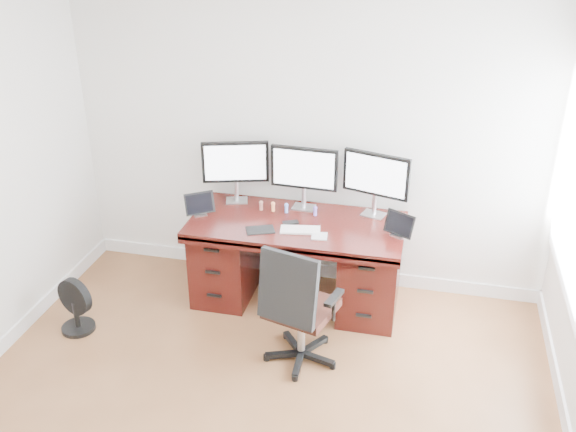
% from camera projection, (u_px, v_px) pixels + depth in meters
% --- Properties ---
extents(back_wall, '(4.00, 0.10, 2.70)m').
position_uv_depth(back_wall, '(309.00, 132.00, 5.21)').
color(back_wall, white).
rests_on(back_wall, ground).
extents(desk, '(1.70, 0.80, 0.75)m').
position_uv_depth(desk, '(297.00, 258.00, 5.26)').
color(desk, '#380E0B').
rests_on(desk, ground).
extents(office_chair, '(0.63, 0.63, 0.97)m').
position_uv_depth(office_chair, '(298.00, 325.00, 4.57)').
color(office_chair, black).
rests_on(office_chair, ground).
extents(floor_fan, '(0.31, 0.26, 0.45)m').
position_uv_depth(floor_fan, '(75.00, 306.00, 4.97)').
color(floor_fan, black).
rests_on(floor_fan, ground).
extents(monitor_left, '(0.54, 0.19, 0.53)m').
position_uv_depth(monitor_left, '(235.00, 164.00, 5.29)').
color(monitor_left, silver).
rests_on(monitor_left, desk).
extents(monitor_center, '(0.55, 0.15, 0.53)m').
position_uv_depth(monitor_center, '(304.00, 170.00, 5.17)').
color(monitor_center, silver).
rests_on(monitor_center, desk).
extents(monitor_right, '(0.54, 0.19, 0.53)m').
position_uv_depth(monitor_right, '(376.00, 177.00, 5.05)').
color(monitor_right, silver).
rests_on(monitor_right, desk).
extents(tablet_left, '(0.23, 0.19, 0.19)m').
position_uv_depth(tablet_left, '(199.00, 205.00, 5.16)').
color(tablet_left, silver).
rests_on(tablet_left, desk).
extents(tablet_right, '(0.24, 0.17, 0.19)m').
position_uv_depth(tablet_right, '(399.00, 226.00, 4.84)').
color(tablet_right, silver).
rests_on(tablet_right, desk).
extents(keyboard, '(0.32, 0.18, 0.01)m').
position_uv_depth(keyboard, '(300.00, 230.00, 4.95)').
color(keyboard, white).
rests_on(keyboard, desk).
extents(trackpad, '(0.13, 0.13, 0.01)m').
position_uv_depth(trackpad, '(319.00, 236.00, 4.86)').
color(trackpad, silver).
rests_on(trackpad, desk).
extents(drawing_tablet, '(0.25, 0.21, 0.01)m').
position_uv_depth(drawing_tablet, '(260.00, 230.00, 4.95)').
color(drawing_tablet, black).
rests_on(drawing_tablet, desk).
extents(phone, '(0.14, 0.11, 0.01)m').
position_uv_depth(phone, '(291.00, 223.00, 5.07)').
color(phone, black).
rests_on(phone, desk).
extents(figurine_brown, '(0.03, 0.03, 0.08)m').
position_uv_depth(figurine_brown, '(261.00, 205.00, 5.26)').
color(figurine_brown, '#985A4A').
rests_on(figurine_brown, desk).
extents(figurine_orange, '(0.03, 0.03, 0.08)m').
position_uv_depth(figurine_orange, '(273.00, 206.00, 5.24)').
color(figurine_orange, '#FC8D4E').
rests_on(figurine_orange, desk).
extents(figurine_blue, '(0.03, 0.03, 0.08)m').
position_uv_depth(figurine_blue, '(286.00, 207.00, 5.22)').
color(figurine_blue, '#6E91F1').
rests_on(figurine_blue, desk).
extents(figurine_purple, '(0.03, 0.03, 0.08)m').
position_uv_depth(figurine_purple, '(315.00, 210.00, 5.17)').
color(figurine_purple, '#8162CF').
rests_on(figurine_purple, desk).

